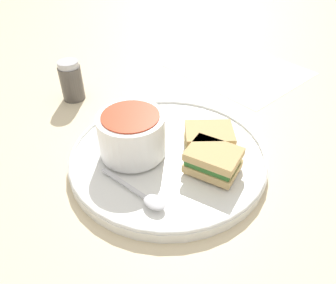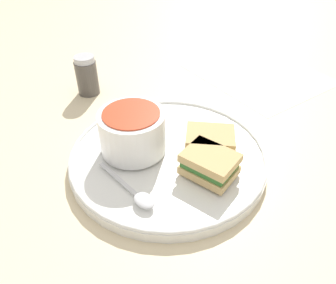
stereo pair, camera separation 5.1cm
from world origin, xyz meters
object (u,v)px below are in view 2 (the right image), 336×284
at_px(sandwich_half_far, 210,142).
at_px(salt_shaker, 87,76).
at_px(spoon, 140,196).
at_px(sandwich_half_near, 210,164).
at_px(soup_bowl, 133,131).

height_order(sandwich_half_far, salt_shaker, salt_shaker).
xyz_separation_m(spoon, sandwich_half_near, (0.11, -0.01, 0.01)).
bearing_deg(soup_bowl, salt_shaker, 83.94).
bearing_deg(spoon, sandwich_half_far, 91.10).
xyz_separation_m(sandwich_half_near, sandwich_half_far, (0.03, 0.04, 0.00)).
height_order(spoon, sandwich_half_far, sandwich_half_far).
bearing_deg(spoon, sandwich_half_near, 73.78).
height_order(sandwich_half_near, salt_shaker, salt_shaker).
relative_size(sandwich_half_near, salt_shaker, 1.08).
distance_m(soup_bowl, salt_shaker, 0.25).
distance_m(spoon, salt_shaker, 0.35).
xyz_separation_m(spoon, salt_shaker, (0.07, 0.34, 0.02)).
bearing_deg(spoon, soup_bowl, 145.94).
distance_m(soup_bowl, spoon, 0.11).
distance_m(sandwich_half_near, sandwich_half_far, 0.05).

